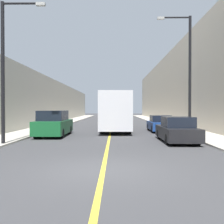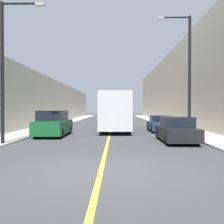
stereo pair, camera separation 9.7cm
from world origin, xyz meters
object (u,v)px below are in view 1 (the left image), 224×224
(parked_suv_left, at_px, (54,124))
(car_right_mid, at_px, (160,124))
(car_right_near, at_px, (177,131))
(street_lamp_left, at_px, (6,63))
(street_lamp_right, at_px, (187,68))
(bus, at_px, (115,111))

(parked_suv_left, relative_size, car_right_mid, 1.16)
(car_right_near, distance_m, street_lamp_left, 10.64)
(parked_suv_left, relative_size, street_lamp_left, 0.63)
(street_lamp_right, bearing_deg, bus, 130.73)
(bus, relative_size, parked_suv_left, 2.38)
(bus, xyz_separation_m, parked_suv_left, (-4.57, -5.78, -0.95))
(car_right_mid, relative_size, street_lamp_left, 0.55)
(street_lamp_right, bearing_deg, parked_suv_left, 178.45)
(bus, bearing_deg, street_lamp_right, -49.27)
(parked_suv_left, height_order, street_lamp_left, street_lamp_left)
(car_right_mid, relative_size, street_lamp_right, 0.50)
(car_right_mid, xyz_separation_m, street_lamp_right, (1.27, -4.11, 4.28))
(car_right_near, xyz_separation_m, car_right_mid, (0.18, 7.15, -0.04))
(car_right_mid, xyz_separation_m, street_lamp_left, (-9.98, -8.69, 3.89))
(car_right_near, height_order, street_lamp_left, street_lamp_left)
(car_right_mid, distance_m, street_lamp_left, 13.80)
(parked_suv_left, bearing_deg, car_right_near, -21.70)
(bus, xyz_separation_m, street_lamp_left, (-6.04, -10.63, 2.72))
(car_right_near, xyz_separation_m, street_lamp_left, (-9.80, -1.54, 3.84))
(street_lamp_left, xyz_separation_m, street_lamp_right, (11.25, 4.59, 0.40))
(bus, distance_m, car_right_mid, 4.54)
(car_right_near, xyz_separation_m, street_lamp_right, (1.45, 3.05, 4.24))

